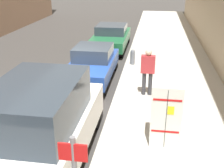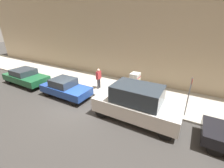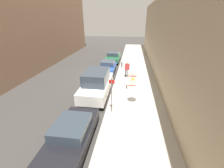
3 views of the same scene
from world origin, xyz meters
The scene contains 13 objects.
ground_plane centered at (0.00, 0.00, 0.00)m, with size 80.00×80.00×0.00m, color #383533.
sidewalk_slab centered at (-3.84, 0.00, 0.06)m, with size 4.16×44.00×0.13m, color #B2ADA0.
building_facade_near centered at (-7.02, 0.00, 4.06)m, with size 2.19×39.60×8.11m, color tan.
building_facade_across centered at (8.38, 0.00, 4.81)m, with size 1.92×37.40×9.63m, color #937056.
discarded_refrigerator centered at (-3.49, 3.00, 0.96)m, with size 0.76×0.63×1.67m.
manhole_cover centered at (-3.52, 4.87, 0.14)m, with size 0.70×0.70×0.02m, color #47443F.
street_sign_post centered at (-2.20, 6.78, 1.50)m, with size 0.36×0.07×2.45m.
fire_hydrant centered at (-2.12, -3.40, 0.51)m, with size 0.22×0.22×0.74m.
pedestrian_walking_far centered at (-2.93, 0.03, 1.12)m, with size 0.49×0.23×1.71m.
parked_sedan_green centered at (-0.61, -6.44, 0.72)m, with size 1.88×4.35×1.39m.
parked_hatchback_blue centered at (-0.61, -1.44, 0.72)m, with size 1.70×3.91×1.43m.
parked_van_white centered at (-0.61, 4.26, 1.06)m, with size 2.05×4.95×2.14m.
parked_sedan_dark centered at (-0.61, 9.92, 0.71)m, with size 1.83×4.69×1.38m.
Camera 3 is at (-3.37, 15.27, 5.99)m, focal length 24.00 mm.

